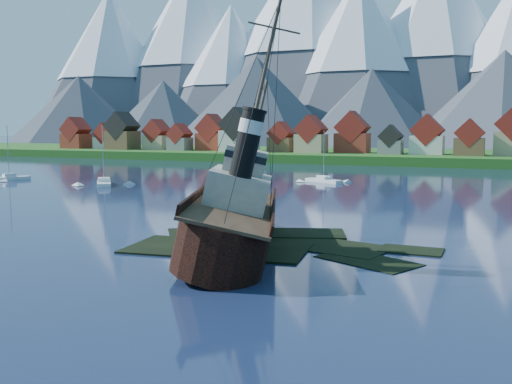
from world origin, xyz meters
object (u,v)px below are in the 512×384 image
at_px(tugboat_wreck, 233,216).
at_px(sailboat_c, 324,181).
at_px(sailboat_b, 9,179).
at_px(sailboat_a, 104,184).

distance_m(tugboat_wreck, sailboat_c, 71.90).
relative_size(tugboat_wreck, sailboat_c, 2.67).
distance_m(tugboat_wreck, sailboat_b, 93.04).
relative_size(sailboat_a, sailboat_b, 1.00).
bearing_deg(sailboat_c, tugboat_wreck, -144.30).
xyz_separation_m(sailboat_b, sailboat_c, (68.60, 24.43, -0.04)).
xyz_separation_m(sailboat_a, sailboat_c, (40.99, 24.89, -0.02)).
height_order(tugboat_wreck, sailboat_b, tugboat_wreck).
height_order(sailboat_a, sailboat_b, sailboat_a).
bearing_deg(sailboat_a, tugboat_wreck, -79.42).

